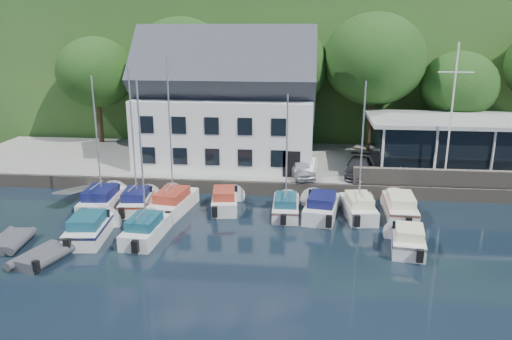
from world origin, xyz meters
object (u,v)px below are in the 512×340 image
object	(u,v)px
boat_r1_2	(170,142)
flagpole	(451,116)
boat_r1_1	(133,146)
boat_r2_4	(408,238)
club_pavilion	(452,144)
boat_r1_0	(97,141)
car_white	(306,166)
boat_r2_0	(89,226)
harbor_building	(227,110)
car_blue	(393,168)
boat_r1_6	(362,147)
car_dgrey	(359,167)
boat_r1_4	(287,154)
boat_r1_5	(322,205)
dinghy_0	(11,239)
boat_r1_3	(225,198)
boat_r2_1	(142,165)
boat_r1_7	(400,205)
dinghy_1	(43,255)
car_silver	(301,169)

from	to	relation	value
boat_r1_2	flagpole	bearing A→B (deg)	22.59
boat_r1_1	boat_r2_4	bearing A→B (deg)	-21.92
club_pavilion	boat_r1_0	world-z (taller)	boat_r1_0
car_white	boat_r2_0	size ratio (longest dim) A/B	0.64
harbor_building	flagpole	distance (m)	17.16
car_blue	harbor_building	bearing A→B (deg)	-174.42
boat_r1_6	car_dgrey	bearing A→B (deg)	77.69
flagpole	boat_r1_1	xyz separation A→B (m)	(-21.25, -4.68, -1.60)
boat_r1_4	boat_r1_5	distance (m)	4.07
car_blue	boat_r1_5	size ratio (longest dim) A/B	0.58
flagpole	dinghy_0	world-z (taller)	flagpole
boat_r1_3	dinghy_0	bearing A→B (deg)	-155.51
harbor_building	boat_r2_4	world-z (taller)	harbor_building
boat_r1_0	boat_r1_3	distance (m)	9.20
boat_r1_4	boat_r1_2	bearing A→B (deg)	-179.96
boat_r1_3	club_pavilion	bearing A→B (deg)	17.57
harbor_building	club_pavilion	world-z (taller)	harbor_building
flagpole	boat_r2_1	size ratio (longest dim) A/B	1.11
boat_r1_7	boat_r2_1	world-z (taller)	boat_r2_1
boat_r1_6	dinghy_1	world-z (taller)	boat_r1_6
car_white	dinghy_0	xyz separation A→B (m)	(-16.52, -12.52, -1.27)
car_white	car_blue	world-z (taller)	car_white
car_white	boat_r2_0	distance (m)	16.72
club_pavilion	flagpole	size ratio (longest dim) A/B	1.33
boat_r2_1	boat_r1_3	bearing A→B (deg)	58.58
boat_r1_4	boat_r1_0	bearing A→B (deg)	179.81
car_blue	boat_r1_0	bearing A→B (deg)	-143.98
boat_r1_0	boat_r1_4	world-z (taller)	boat_r1_0
car_blue	boat_r1_3	xyz separation A→B (m)	(-12.00, -5.69, -0.88)
boat_r1_7	dinghy_1	bearing A→B (deg)	-154.45
car_blue	dinghy_1	size ratio (longest dim) A/B	1.10
boat_r1_0	car_blue	bearing A→B (deg)	14.36
car_blue	boat_r2_0	distance (m)	22.17
boat_r1_7	car_dgrey	bearing A→B (deg)	113.20
car_dgrey	boat_r1_3	size ratio (longest dim) A/B	0.82
dinghy_1	boat_r1_2	bearing A→B (deg)	74.85
flagpole	boat_r1_3	xyz separation A→B (m)	(-15.36, -4.04, -5.22)
boat_r1_6	boat_r1_2	bearing A→B (deg)	174.32
car_silver	flagpole	world-z (taller)	flagpole
car_blue	boat_r1_5	world-z (taller)	car_blue
harbor_building	boat_r1_1	size ratio (longest dim) A/B	1.65
car_silver	car_white	world-z (taller)	car_silver
car_silver	harbor_building	bearing A→B (deg)	130.35
boat_r1_3	boat_r1_6	xyz separation A→B (m)	(8.89, -0.44, 3.87)
boat_r1_4	dinghy_0	world-z (taller)	boat_r1_4
boat_r1_5	boat_r1_3	bearing A→B (deg)	-176.97
car_silver	boat_r2_0	world-z (taller)	car_silver
boat_r1_4	boat_r1_5	size ratio (longest dim) A/B	1.31
boat_r2_1	boat_r2_4	bearing A→B (deg)	3.47
boat_r1_4	boat_r2_4	size ratio (longest dim) A/B	1.67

